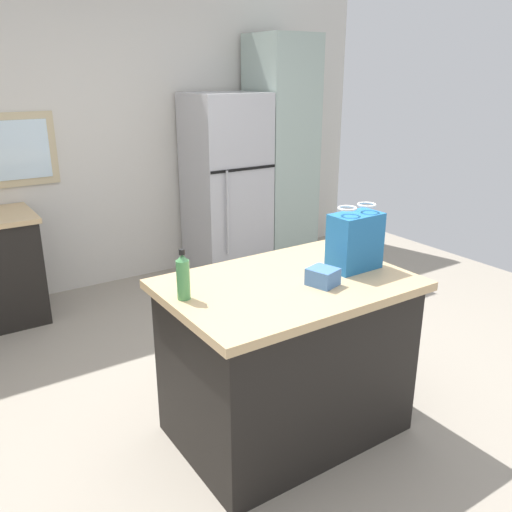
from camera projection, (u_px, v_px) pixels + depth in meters
The scene contains 8 objects.
ground at pixel (251, 404), 3.28m from camera, with size 6.87×6.87×0.00m, color #9E9384.
back_wall at pixel (98, 140), 4.80m from camera, with size 5.72×0.13×2.69m.
kitchen_island at pixel (286, 357), 2.92m from camera, with size 1.27×0.88×0.90m.
refrigerator at pixel (226, 186), 5.22m from camera, with size 0.70×0.68×1.74m.
tall_cabinet at pixel (281, 153), 5.47m from camera, with size 0.56×0.60×2.27m.
shopping_bag at pixel (355, 241), 2.90m from camera, with size 0.29×0.18×0.36m.
small_box at pixel (323, 277), 2.71m from camera, with size 0.13×0.14×0.09m, color #4775B7.
bottle at pixel (183, 277), 2.52m from camera, with size 0.06×0.06×0.25m.
Camera 1 is at (-1.53, -2.35, 1.94)m, focal length 37.61 mm.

